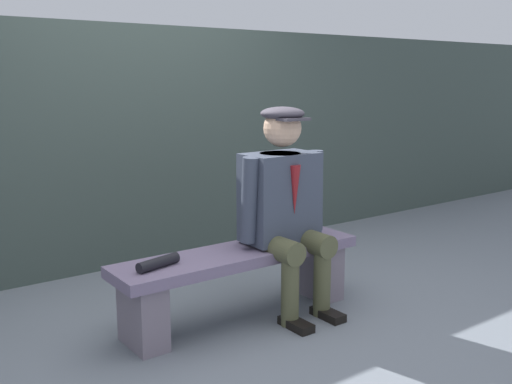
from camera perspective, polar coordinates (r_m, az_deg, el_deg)
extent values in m
plane|color=slate|center=(3.79, -1.56, -12.09)|extent=(30.00, 30.00, 0.00)
cube|color=slate|center=(3.65, -1.60, -6.15)|extent=(1.63, 0.39, 0.07)
cube|color=slate|center=(4.11, 6.08, -7.47)|extent=(0.17, 0.33, 0.38)
cube|color=slate|center=(3.42, -10.92, -11.54)|extent=(0.17, 0.33, 0.38)
cube|color=#3C4354|center=(3.75, 2.32, -0.47)|extent=(0.47, 0.29, 0.56)
cylinder|color=#1E2338|center=(3.71, 2.35, 3.34)|extent=(0.26, 0.26, 0.06)
cone|color=maroon|center=(3.63, 3.78, 0.18)|extent=(0.07, 0.07, 0.31)
sphere|color=#DBAD8C|center=(3.67, 2.57, 6.23)|extent=(0.24, 0.24, 0.24)
ellipsoid|color=#413D47|center=(3.67, 2.58, 7.62)|extent=(0.27, 0.27, 0.08)
cube|color=#413D47|center=(3.59, 3.66, 7.05)|extent=(0.19, 0.11, 0.02)
cylinder|color=#505135|center=(3.80, 5.11, -4.73)|extent=(0.15, 0.39, 0.15)
cylinder|color=#505135|center=(3.77, 6.41, -8.54)|extent=(0.11, 0.11, 0.46)
cube|color=black|center=(3.81, 6.97, -11.68)|extent=(0.10, 0.24, 0.05)
cylinder|color=#3C4354|center=(3.89, 5.77, 0.16)|extent=(0.11, 0.12, 0.53)
cylinder|color=#505135|center=(3.64, 2.00, -5.41)|extent=(0.15, 0.39, 0.15)
cylinder|color=#505135|center=(3.61, 3.32, -9.40)|extent=(0.11, 0.11, 0.46)
cube|color=black|center=(3.64, 3.90, -12.68)|extent=(0.10, 0.24, 0.05)
cylinder|color=#3C4354|center=(3.56, -0.65, -0.80)|extent=(0.11, 0.14, 0.53)
cylinder|color=black|center=(3.34, -9.46, -6.78)|extent=(0.28, 0.12, 0.06)
cube|color=#3B4842|center=(4.84, -11.89, 4.38)|extent=(12.00, 0.24, 1.89)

